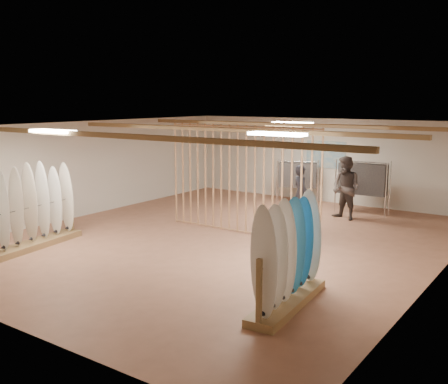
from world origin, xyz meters
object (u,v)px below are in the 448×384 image
Objects in this scene: rack_left at (31,220)px; shopper_a at (301,190)px; clothing_rack_a at (298,175)px; rack_right at (288,269)px; clothing_rack_b at (363,179)px; shopper_b at (346,184)px.

shopper_a is (3.93, 5.99, 0.26)m from rack_left.
clothing_rack_a is 2.81m from shopper_a.
shopper_a is at bearing 48.54° from rack_left.
rack_right is at bearing 151.14° from shopper_a.
rack_left is at bearing -129.32° from clothing_rack_a.
rack_right is 9.06m from clothing_rack_a.
rack_right is at bearing -80.54° from clothing_rack_b.
rack_left is 1.35× the size of shopper_b.
rack_left is at bearing 177.64° from rack_right.
rack_left is 6.56m from rack_right.
rack_left is 1.71× the size of clothing_rack_b.
clothing_rack_b is 1.02m from shopper_b.
clothing_rack_a is at bearing 167.24° from clothing_rack_b.
rack_left is 8.85m from clothing_rack_a.
shopper_b is at bearing 46.93° from rack_left.
rack_left reaches higher than clothing_rack_b.
shopper_a is (-2.62, 5.67, 0.28)m from rack_right.
rack_left reaches higher than rack_right.
shopper_b reaches higher than clothing_rack_a.
rack_left reaches higher than shopper_a.
rack_right reaches higher than clothing_rack_a.
rack_right is 7.86m from clothing_rack_b.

